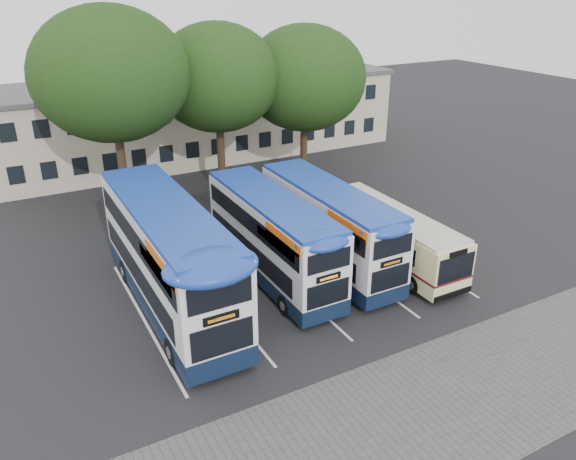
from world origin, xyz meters
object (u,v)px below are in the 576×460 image
(bus_dd_left, at_px, (168,253))
(bus_single, at_px, (390,233))
(tree_mid, at_px, (217,78))
(bus_dd_mid, at_px, (272,234))
(lamp_post, at_px, (307,101))
(tree_right, at_px, (305,78))
(tree_left, at_px, (111,75))
(bus_dd_right, at_px, (328,223))

(bus_dd_left, relative_size, bus_single, 1.27)
(tree_mid, bearing_deg, bus_dd_mid, -101.06)
(tree_mid, xyz_separation_m, bus_single, (3.71, -13.24, -6.10))
(bus_dd_left, bearing_deg, lamp_post, 43.48)
(tree_mid, bearing_deg, tree_right, -3.87)
(tree_right, height_order, bus_dd_left, tree_right)
(tree_mid, distance_m, bus_single, 15.04)
(tree_left, bearing_deg, bus_single, -48.96)
(tree_left, distance_m, bus_dd_right, 14.54)
(bus_dd_left, xyz_separation_m, bus_single, (11.19, -0.94, -1.13))
(bus_dd_right, bearing_deg, bus_dd_left, -178.66)
(tree_left, bearing_deg, tree_right, 3.85)
(tree_mid, relative_size, bus_dd_mid, 1.11)
(tree_left, relative_size, tree_right, 1.14)
(bus_dd_right, xyz_separation_m, bus_single, (3.00, -1.13, -0.72))
(tree_mid, bearing_deg, bus_single, -74.35)
(lamp_post, xyz_separation_m, tree_mid, (-7.82, -2.21, 2.58))
(lamp_post, height_order, tree_mid, tree_mid)
(lamp_post, height_order, bus_dd_right, lamp_post)
(bus_dd_left, bearing_deg, bus_dd_right, 1.34)
(tree_right, relative_size, bus_dd_right, 1.08)
(lamp_post, bearing_deg, bus_dd_right, -116.42)
(tree_right, bearing_deg, tree_left, -176.15)
(tree_right, bearing_deg, lamp_post, 56.23)
(tree_mid, height_order, bus_dd_mid, tree_mid)
(lamp_post, bearing_deg, tree_right, -123.77)
(bus_single, bearing_deg, tree_left, 131.04)
(tree_right, distance_m, bus_single, 14.22)
(tree_mid, height_order, bus_dd_right, tree_mid)
(tree_left, xyz_separation_m, tree_mid, (6.71, 1.27, -0.88))
(bus_dd_left, bearing_deg, tree_left, 86.00)
(tree_mid, bearing_deg, lamp_post, 15.79)
(lamp_post, height_order, tree_left, tree_left)
(lamp_post, distance_m, tree_right, 3.81)
(bus_dd_mid, height_order, bus_dd_right, bus_dd_right)
(lamp_post, xyz_separation_m, bus_dd_right, (-7.11, -14.32, -2.80))
(bus_dd_right, bearing_deg, bus_dd_mid, 176.46)
(bus_dd_mid, bearing_deg, lamp_post, 54.31)
(bus_dd_right, bearing_deg, tree_right, 65.37)
(bus_dd_left, bearing_deg, tree_mid, 58.69)
(tree_right, height_order, bus_dd_mid, tree_right)
(tree_left, distance_m, tree_mid, 6.88)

